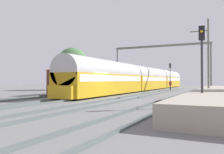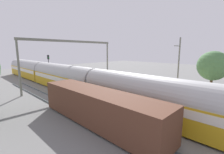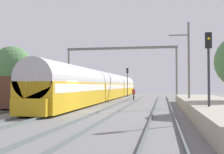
{
  "view_description": "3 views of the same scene",
  "coord_description": "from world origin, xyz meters",
  "views": [
    {
      "loc": [
        9.96,
        -19.63,
        1.69
      ],
      "look_at": [
        -2.06,
        5.37,
        2.08
      ],
      "focal_mm": 37.24,
      "sensor_mm": 36.0,
      "label": 1
    },
    {
      "loc": [
        -14.39,
        -3.07,
        6.18
      ],
      "look_at": [
        1.35,
        12.39,
        2.45
      ],
      "focal_mm": 25.27,
      "sensor_mm": 36.0,
      "label": 2
    },
    {
      "loc": [
        6.18,
        -20.43,
        2.1
      ],
      "look_at": [
        -1.03,
        18.84,
        3.29
      ],
      "focal_mm": 44.25,
      "sensor_mm": 36.0,
      "label": 3
    }
  ],
  "objects": [
    {
      "name": "ground",
      "position": [
        0.0,
        0.0,
        0.0
      ],
      "size": [
        120.0,
        120.0,
        0.0
      ],
      "primitive_type": "plane",
      "color": "slate"
    },
    {
      "name": "track_west",
      "position": [
        -2.06,
        0.0,
        0.08
      ],
      "size": [
        1.52,
        60.0,
        0.16
      ],
      "color": "#56605F",
      "rests_on": "ground"
    },
    {
      "name": "track_east",
      "position": [
        2.06,
        0.0,
        0.08
      ],
      "size": [
        1.52,
        60.0,
        0.16
      ],
      "color": "#56605F",
      "rests_on": "ground"
    },
    {
      "name": "track_far_east",
      "position": [
        6.19,
        0.0,
        0.08
      ],
      "size": [
        1.52,
        60.0,
        0.16
      ],
      "color": "#56605F",
      "rests_on": "ground"
    },
    {
      "name": "platform",
      "position": [
        10.0,
        2.0,
        0.45
      ],
      "size": [
        4.4,
        28.0,
        0.9
      ],
      "color": "#A39989",
      "rests_on": "ground"
    },
    {
      "name": "passenger_train",
      "position": [
        -2.06,
        20.26,
        1.97
      ],
      "size": [
        2.93,
        49.2,
        3.82
      ],
      "color": "gold",
      "rests_on": "ground"
    },
    {
      "name": "freight_car",
      "position": [
        -6.19,
        6.71,
        1.47
      ],
      "size": [
        2.8,
        13.0,
        2.7
      ],
      "color": "#563323",
      "rests_on": "ground"
    },
    {
      "name": "person_crossing",
      "position": [
        2.14,
        18.6,
        1.03
      ],
      "size": [
        0.47,
        0.43,
        1.73
      ],
      "rotation": [
        0.0,
        0.0,
        5.67
      ],
      "color": "#323232",
      "rests_on": "ground"
    },
    {
      "name": "railway_signal_far",
      "position": [
        -0.14,
        29.61,
        3.34
      ],
      "size": [
        0.36,
        0.3,
        5.25
      ],
      "color": "#2D2D33",
      "rests_on": "ground"
    },
    {
      "name": "catenary_gantry",
      "position": [
        0.0,
        20.46,
        5.92
      ],
      "size": [
        16.77,
        0.28,
        7.86
      ],
      "color": "slate",
      "rests_on": "ground"
    },
    {
      "name": "catenary_pole_east_mid",
      "position": [
        8.54,
        5.99,
        4.15
      ],
      "size": [
        1.9,
        0.2,
        8.0
      ],
      "color": "slate",
      "rests_on": "ground"
    },
    {
      "name": "tree_east_background",
      "position": [
        12.34,
        2.48,
        3.96
      ],
      "size": [
        4.3,
        4.3,
        6.12
      ],
      "color": "#4C3826",
      "rests_on": "ground"
    }
  ]
}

